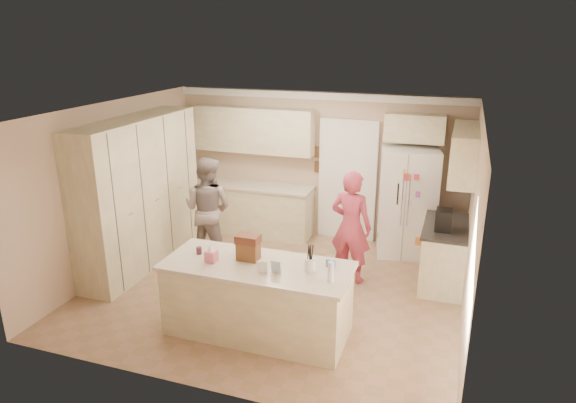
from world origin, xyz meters
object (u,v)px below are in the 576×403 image
(teen_girl, at_px, (351,227))
(utensil_crock, at_px, (310,265))
(tissue_box, at_px, (211,256))
(dollhouse_body, at_px, (248,251))
(coffee_maker, at_px, (444,220))
(teen_boy, at_px, (208,209))
(refrigerator, at_px, (407,203))
(island_base, at_px, (258,300))

(teen_girl, bearing_deg, utensil_crock, 95.01)
(tissue_box, xyz_separation_m, dollhouse_body, (0.40, 0.20, 0.04))
(tissue_box, bearing_deg, coffee_maker, 37.57)
(dollhouse_body, xyz_separation_m, teen_boy, (-1.43, 1.69, -0.18))
(teen_girl, bearing_deg, refrigerator, -109.11)
(utensil_crock, relative_size, teen_boy, 0.09)
(coffee_maker, distance_m, island_base, 2.87)
(coffee_maker, relative_size, utensil_crock, 2.00)
(coffee_maker, relative_size, island_base, 0.14)
(refrigerator, bearing_deg, dollhouse_body, -128.87)
(tissue_box, xyz_separation_m, teen_boy, (-1.03, 1.89, -0.14))
(utensil_crock, distance_m, dollhouse_body, 0.80)
(tissue_box, distance_m, teen_boy, 2.16)
(island_base, bearing_deg, utensil_crock, 4.40)
(utensil_crock, distance_m, tissue_box, 1.21)
(coffee_maker, xyz_separation_m, teen_girl, (-1.28, -0.14, -0.22))
(refrigerator, bearing_deg, utensil_crock, -115.18)
(coffee_maker, bearing_deg, tissue_box, -142.43)
(refrigerator, xyz_separation_m, utensil_crock, (-0.79, -2.97, 0.10))
(utensil_crock, distance_m, teen_girl, 1.72)
(coffee_maker, bearing_deg, refrigerator, 118.77)
(coffee_maker, bearing_deg, dollhouse_body, -140.71)
(utensil_crock, bearing_deg, island_base, -175.60)
(teen_girl, bearing_deg, dollhouse_body, 70.07)
(coffee_maker, bearing_deg, teen_girl, -173.97)
(utensil_crock, bearing_deg, teen_boy, 142.05)
(utensil_crock, relative_size, tissue_box, 1.07)
(island_base, xyz_separation_m, utensil_crock, (0.65, 0.05, 0.56))
(refrigerator, height_order, teen_girl, refrigerator)
(island_base, relative_size, tissue_box, 15.71)
(island_base, xyz_separation_m, teen_boy, (-1.58, 1.79, 0.42))
(coffee_maker, distance_m, utensil_crock, 2.32)
(island_base, bearing_deg, refrigerator, 64.54)
(utensil_crock, height_order, tissue_box, utensil_crock)
(island_base, bearing_deg, teen_boy, 131.46)
(refrigerator, distance_m, teen_boy, 3.26)
(tissue_box, bearing_deg, dollhouse_body, 26.57)
(tissue_box, bearing_deg, refrigerator, 57.50)
(island_base, height_order, teen_girl, teen_girl)
(refrigerator, distance_m, teen_girl, 1.42)
(teen_boy, relative_size, teen_girl, 1.00)
(refrigerator, xyz_separation_m, tissue_box, (-1.99, -3.12, 0.10))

